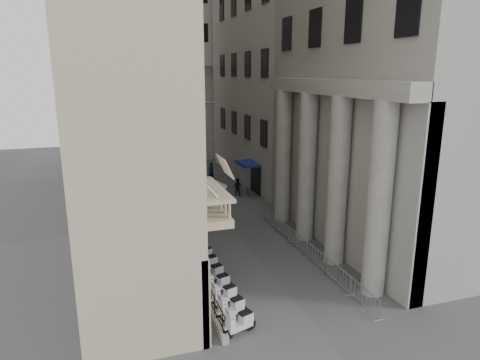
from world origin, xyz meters
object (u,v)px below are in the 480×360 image
(security_tent, at_px, (202,181))
(pedestrian_b, at_px, (237,187))
(scooter_0, at_px, (240,334))
(street_lamp, at_px, (190,148))
(pedestrian_a, at_px, (211,172))
(info_kiosk, at_px, (187,245))

(security_tent, bearing_deg, pedestrian_b, 43.67)
(scooter_0, bearing_deg, street_lamp, -22.71)
(security_tent, height_order, pedestrian_a, security_tent)
(pedestrian_b, bearing_deg, pedestrian_a, -41.04)
(scooter_0, height_order, info_kiosk, info_kiosk)
(pedestrian_b, bearing_deg, security_tent, 82.16)
(info_kiosk, height_order, pedestrian_b, info_kiosk)
(security_tent, height_order, info_kiosk, security_tent)
(scooter_0, height_order, pedestrian_a, pedestrian_a)
(scooter_0, relative_size, pedestrian_a, 0.74)
(info_kiosk, distance_m, pedestrian_b, 14.46)
(scooter_0, xyz_separation_m, pedestrian_b, (6.50, 21.03, 0.83))
(street_lamp, bearing_deg, pedestrian_a, 62.98)
(info_kiosk, height_order, pedestrian_a, pedestrian_a)
(pedestrian_a, bearing_deg, info_kiosk, 49.94)
(scooter_0, bearing_deg, pedestrian_b, -35.29)
(scooter_0, distance_m, street_lamp, 18.06)
(street_lamp, height_order, pedestrian_a, street_lamp)
(street_lamp, xyz_separation_m, pedestrian_b, (5.12, 3.85, -4.58))
(security_tent, xyz_separation_m, street_lamp, (-0.86, 0.22, 2.72))
(info_kiosk, distance_m, pedestrian_a, 19.37)
(scooter_0, bearing_deg, info_kiosk, -13.45)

